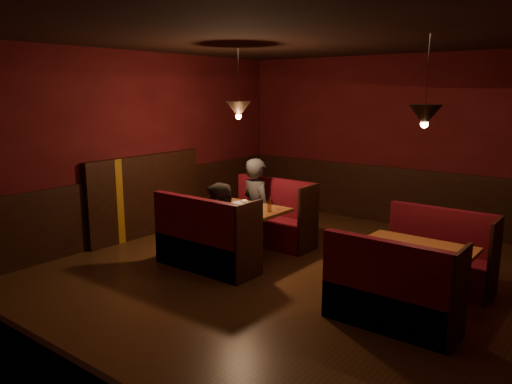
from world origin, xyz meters
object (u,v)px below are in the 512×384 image
Objects in this scene: main_table at (240,218)px; main_bench_far at (272,223)px; diner_b at (221,214)px; second_bench_near at (390,300)px; second_bench_far at (438,262)px; diner_a at (257,190)px; second_table at (415,261)px; main_bench_near at (204,246)px.

main_bench_far reaches higher than main_table.
main_table is 0.88× the size of diner_b.
diner_b is (-2.42, 0.25, 0.45)m from second_bench_near.
main_table is at bearing -91.18° from main_bench_far.
second_bench_far is at bearing 23.82° from diner_b.
second_bench_near is at bearing -17.82° from main_table.
main_table is at bearing 162.18° from second_bench_near.
second_bench_near is at bearing -31.44° from main_bench_far.
diner_a reaches higher than main_bench_far.
main_bench_far is at bearing 148.56° from second_bench_near.
second_table is at bearing -18.93° from main_bench_far.
diner_a is at bearing 98.02° from main_bench_near.
diner_a is 1.12× the size of diner_b.
second_bench_far is 2.72m from diner_b.
second_bench_near is 3.17m from diner_a.
main_bench_far is 0.57m from diner_a.
diner_a is at bearing -145.53° from main_bench_far.
diner_b reaches higher than main_bench_far.
main_table reaches higher than second_table.
second_bench_far is at bearing 87.80° from second_table.
diner_a is at bearing 164.82° from second_table.
main_bench_near reaches higher than second_bench_near.
main_bench_near reaches higher than main_table.
main_bench_far is 2.70m from second_table.
second_bench_far is (2.58, -0.17, -0.02)m from main_bench_far.
main_bench_far reaches higher than second_bench_near.
second_bench_near is (2.58, -0.09, -0.02)m from main_bench_near.
second_bench_far is at bearing 90.00° from second_bench_near.
second_bench_far is at bearing 26.99° from main_bench_near.
second_bench_near is 0.87× the size of diner_b.
main_bench_far is 0.97× the size of diner_b.
second_table is 2.45m from diner_b.
diner_b is at bearing -154.63° from second_bench_far.
main_table is 2.74m from second_bench_near.
main_bench_far is 2.58m from second_bench_far.
diner_b reaches higher than main_bench_near.
main_bench_near reaches higher than second_bench_far.
main_bench_near is at bearing -166.52° from second_table.
diner_a is at bearing 104.75° from diner_b.
second_bench_near is at bearing -87.80° from second_table.
diner_b is at bearing 46.45° from main_bench_near.
main_table is 1.01× the size of second_bench_far.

